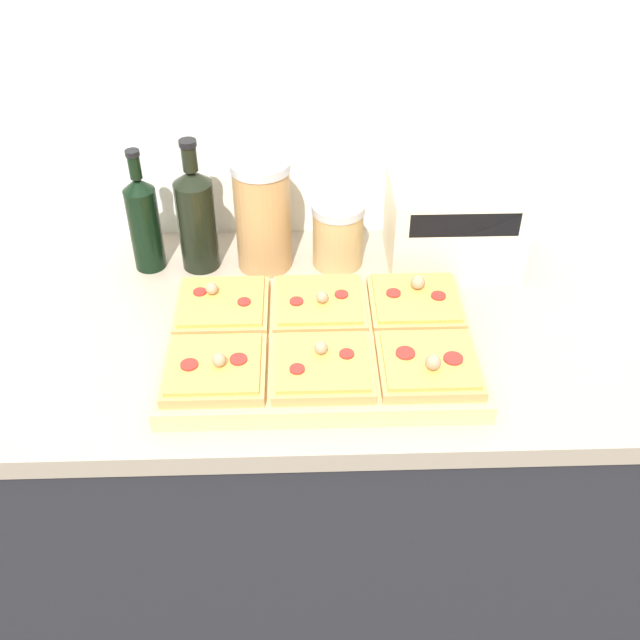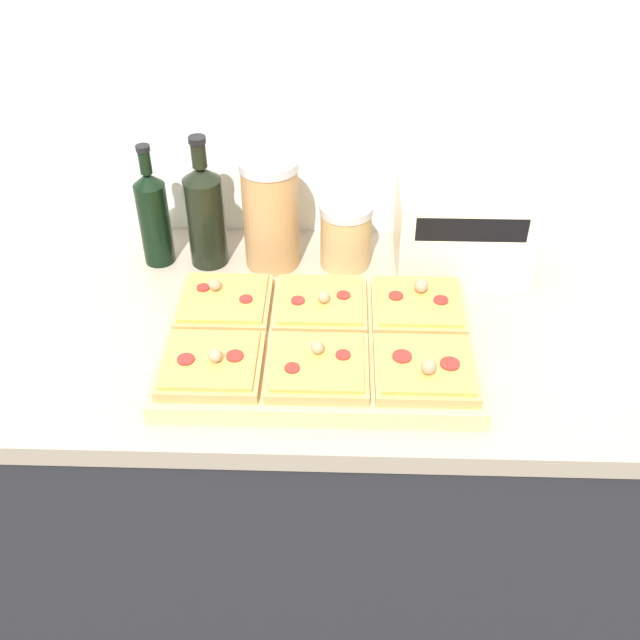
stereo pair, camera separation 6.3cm
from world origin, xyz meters
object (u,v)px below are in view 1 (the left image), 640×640
olive_oil_bottle (144,221)px  toaster_oven (454,224)px  grain_jar_short (338,234)px  wine_bottle (196,217)px  grain_jar_tall (263,215)px  cutting_board (321,347)px

olive_oil_bottle → toaster_oven: bearing=-0.1°
grain_jar_short → wine_bottle: bearing=180.0°
olive_oil_bottle → grain_jar_short: size_ratio=1.86×
grain_jar_tall → toaster_oven: size_ratio=0.82×
wine_bottle → grain_jar_short: 0.29m
wine_bottle → olive_oil_bottle: bearing=180.0°
cutting_board → olive_oil_bottle: size_ratio=2.11×
cutting_board → wine_bottle: wine_bottle is taller
grain_jar_tall → toaster_oven: grain_jar_tall is taller
cutting_board → olive_oil_bottle: 0.46m
grain_jar_tall → grain_jar_short: (0.15, 0.00, -0.05)m
cutting_board → grain_jar_short: 0.30m
wine_bottle → grain_jar_tall: (0.13, 0.00, 0.00)m
olive_oil_bottle → grain_jar_tall: (0.24, 0.00, 0.01)m
olive_oil_bottle → toaster_oven: size_ratio=0.91×
cutting_board → olive_oil_bottle: bearing=139.7°
cutting_board → grain_jar_tall: size_ratio=2.35×
wine_bottle → grain_jar_tall: wine_bottle is taller
cutting_board → grain_jar_tall: bearing=110.0°
olive_oil_bottle → grain_jar_short: 0.39m
wine_bottle → toaster_oven: 0.53m
grain_jar_tall → olive_oil_bottle: bearing=180.0°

